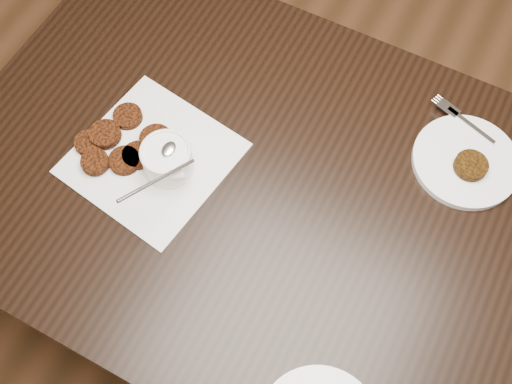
% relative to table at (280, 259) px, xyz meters
% --- Properties ---
extents(floor, '(4.00, 4.00, 0.00)m').
position_rel_table_xyz_m(floor, '(0.03, -0.06, -0.38)').
color(floor, brown).
rests_on(floor, ground).
extents(table, '(1.39, 0.89, 0.75)m').
position_rel_table_xyz_m(table, '(0.00, 0.00, 0.00)').
color(table, black).
rests_on(table, floor).
extents(napkin, '(0.33, 0.33, 0.00)m').
position_rel_table_xyz_m(napkin, '(-0.28, -0.05, 0.38)').
color(napkin, white).
rests_on(napkin, table).
extents(sauce_ramekin, '(0.16, 0.16, 0.14)m').
position_rel_table_xyz_m(sauce_ramekin, '(-0.24, -0.06, 0.45)').
color(sauce_ramekin, white).
rests_on(sauce_ramekin, napkin).
extents(patty_cluster, '(0.28, 0.28, 0.02)m').
position_rel_table_xyz_m(patty_cluster, '(-0.35, -0.07, 0.39)').
color(patty_cluster, '#57210B').
rests_on(patty_cluster, napkin).
extents(plate_with_patty, '(0.27, 0.27, 0.03)m').
position_rel_table_xyz_m(plate_with_patty, '(0.29, 0.23, 0.39)').
color(plate_with_patty, white).
rests_on(plate_with_patty, table).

